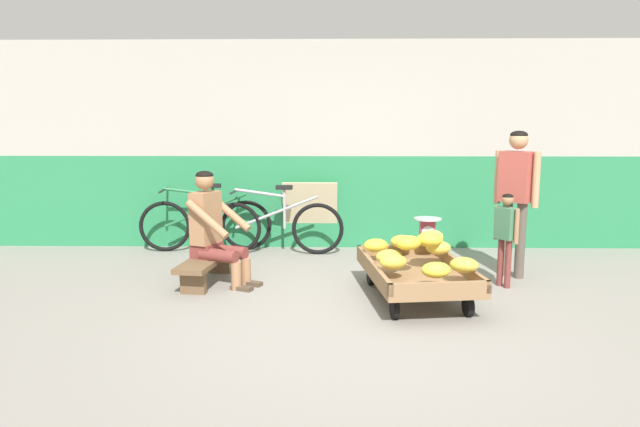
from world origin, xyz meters
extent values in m
plane|color=gray|center=(0.00, 0.00, 0.00)|extent=(80.00, 80.00, 0.00)
cube|color=#287F4C|center=(0.00, 3.14, 0.59)|extent=(16.00, 0.30, 1.19)
cube|color=#A8A399|center=(0.00, 3.14, 1.91)|extent=(16.00, 0.30, 1.45)
cube|color=#8E6B47|center=(0.55, 0.79, 0.23)|extent=(1.02, 1.54, 0.05)
cube|color=#8E6B47|center=(0.15, 0.74, 0.31)|extent=(0.22, 1.43, 0.10)
cube|color=#8E6B47|center=(0.94, 0.84, 0.31)|extent=(0.22, 1.43, 0.10)
cube|color=#8E6B47|center=(0.46, 1.49, 0.31)|extent=(0.84, 0.15, 0.10)
cube|color=#8E6B47|center=(0.64, 0.10, 0.31)|extent=(0.84, 0.15, 0.10)
cylinder|color=black|center=(0.17, 1.25, 0.09)|extent=(0.07, 0.18, 0.18)
cylinder|color=black|center=(0.79, 1.33, 0.09)|extent=(0.07, 0.18, 0.18)
cylinder|color=black|center=(0.30, 0.25, 0.09)|extent=(0.07, 0.18, 0.18)
cylinder|color=black|center=(0.92, 0.33, 0.09)|extent=(0.07, 0.18, 0.18)
ellipsoid|color=gold|center=(0.21, 1.16, 0.42)|extent=(0.27, 0.22, 0.13)
ellipsoid|color=gold|center=(0.48, 1.35, 0.42)|extent=(0.28, 0.24, 0.13)
ellipsoid|color=gold|center=(0.89, 0.40, 0.42)|extent=(0.27, 0.22, 0.13)
ellipsoid|color=yellow|center=(0.80, 1.07, 0.42)|extent=(0.25, 0.20, 0.13)
ellipsoid|color=yellow|center=(0.76, 1.42, 0.42)|extent=(0.30, 0.29, 0.13)
ellipsoid|color=gold|center=(0.29, 0.68, 0.42)|extent=(0.27, 0.22, 0.13)
ellipsoid|color=gold|center=(0.31, 0.50, 0.42)|extent=(0.27, 0.22, 0.13)
ellipsoid|color=yellow|center=(0.62, 0.23, 0.42)|extent=(0.26, 0.20, 0.13)
ellipsoid|color=yellow|center=(0.71, 0.94, 0.56)|extent=(0.29, 0.27, 0.13)
ellipsoid|color=gold|center=(0.67, 0.81, 0.56)|extent=(0.26, 0.20, 0.13)
ellipsoid|color=gold|center=(0.46, 0.67, 0.56)|extent=(0.30, 0.28, 0.13)
cube|color=brown|center=(-1.49, 1.31, 0.24)|extent=(0.45, 1.13, 0.05)
cube|color=brown|center=(-1.43, 1.69, 0.11)|extent=(0.25, 0.11, 0.22)
cube|color=brown|center=(-1.54, 0.92, 0.11)|extent=(0.25, 0.11, 0.22)
cylinder|color=#9E704C|center=(-1.08, 1.23, 0.14)|extent=(0.10, 0.10, 0.27)
cube|color=#4C3D2D|center=(-1.03, 1.21, 0.02)|extent=(0.24, 0.17, 0.04)
cylinder|color=brown|center=(-1.27, 1.31, 0.32)|extent=(0.42, 0.28, 0.13)
cylinder|color=#9E704C|center=(-1.15, 1.07, 0.14)|extent=(0.10, 0.10, 0.27)
cube|color=#4C3D2D|center=(-1.10, 1.04, 0.02)|extent=(0.24, 0.17, 0.04)
cylinder|color=brown|center=(-1.34, 1.14, 0.32)|extent=(0.42, 0.28, 0.13)
cube|color=brown|center=(-1.49, 1.31, 0.34)|extent=(0.31, 0.34, 0.14)
cube|color=#9E704C|center=(-1.49, 1.31, 0.67)|extent=(0.29, 0.36, 0.52)
cylinder|color=#9E704C|center=(-1.26, 1.43, 0.70)|extent=(0.46, 0.25, 0.36)
cylinder|color=#9E704C|center=(-1.42, 1.06, 0.70)|extent=(0.46, 0.25, 0.36)
sphere|color=#9E704C|center=(-1.49, 1.31, 1.05)|extent=(0.19, 0.19, 0.19)
ellipsoid|color=black|center=(-1.49, 1.31, 1.10)|extent=(0.17, 0.17, 0.09)
cube|color=#234CA8|center=(0.81, 1.78, 0.15)|extent=(0.36, 0.28, 0.30)
cylinder|color=#28282D|center=(0.81, 1.78, 0.32)|extent=(0.20, 0.20, 0.03)
cube|color=#C6384C|center=(0.81, 1.78, 0.45)|extent=(0.16, 0.10, 0.24)
cylinder|color=white|center=(0.81, 1.73, 0.45)|extent=(0.13, 0.01, 0.13)
cylinder|color=#B2B5BA|center=(0.81, 1.78, 0.58)|extent=(0.30, 0.30, 0.01)
torus|color=black|center=(-2.32, 2.71, 0.32)|extent=(0.64, 0.11, 0.64)
torus|color=black|center=(-1.31, 2.81, 0.32)|extent=(0.64, 0.11, 0.64)
cylinder|color=#236B3D|center=(-1.82, 2.76, 0.52)|extent=(1.03, 0.13, 0.43)
cylinder|color=#236B3D|center=(-1.72, 2.77, 0.56)|extent=(0.04, 0.04, 0.48)
cylinder|color=#236B3D|center=(-2.02, 2.74, 0.76)|extent=(0.62, 0.09, 0.12)
cube|color=black|center=(-1.72, 2.77, 0.83)|extent=(0.21, 0.12, 0.05)
cylinder|color=black|center=(-2.32, 2.71, 0.78)|extent=(0.07, 0.48, 0.03)
torus|color=black|center=(-1.41, 2.63, 0.32)|extent=(0.64, 0.08, 0.64)
torus|color=black|center=(-0.39, 2.59, 0.32)|extent=(0.64, 0.08, 0.64)
cylinder|color=#9EA0A5|center=(-0.90, 2.61, 0.52)|extent=(1.03, 0.08, 0.43)
cylinder|color=#9EA0A5|center=(-0.80, 2.60, 0.56)|extent=(0.04, 0.04, 0.48)
cylinder|color=#9EA0A5|center=(-1.11, 2.61, 0.76)|extent=(0.62, 0.06, 0.12)
cube|color=black|center=(-0.80, 2.60, 0.83)|extent=(0.20, 0.11, 0.05)
cylinder|color=black|center=(-1.41, 2.63, 0.78)|extent=(0.05, 0.48, 0.03)
cube|color=#C6B289|center=(-0.50, 2.97, 0.43)|extent=(0.70, 0.28, 0.87)
cylinder|color=brown|center=(1.74, 1.54, 0.40)|extent=(0.10, 0.10, 0.80)
cylinder|color=brown|center=(1.63, 1.66, 0.40)|extent=(0.10, 0.10, 0.80)
cube|color=#B24C42|center=(1.68, 1.60, 1.06)|extent=(0.37, 0.37, 0.52)
cylinder|color=tan|center=(1.83, 1.45, 1.04)|extent=(0.07, 0.07, 0.56)
cylinder|color=tan|center=(1.54, 1.75, 1.04)|extent=(0.07, 0.07, 0.56)
sphere|color=tan|center=(1.68, 1.60, 1.44)|extent=(0.19, 0.19, 0.19)
ellipsoid|color=black|center=(1.68, 1.60, 1.49)|extent=(0.17, 0.17, 0.09)
cylinder|color=brown|center=(1.51, 1.17, 0.24)|extent=(0.06, 0.06, 0.48)
cylinder|color=brown|center=(1.46, 1.25, 0.24)|extent=(0.06, 0.06, 0.48)
cube|color=#427A56|center=(1.48, 1.21, 0.64)|extent=(0.20, 0.23, 0.31)
cylinder|color=#9E704C|center=(1.55, 1.11, 0.63)|extent=(0.04, 0.04, 0.34)
cylinder|color=#9E704C|center=(1.41, 1.32, 0.63)|extent=(0.04, 0.04, 0.34)
sphere|color=#9E704C|center=(1.48, 1.21, 0.87)|extent=(0.11, 0.11, 0.11)
ellipsoid|color=black|center=(1.48, 1.21, 0.90)|extent=(0.11, 0.11, 0.05)
cube|color=#3370B7|center=(1.08, 1.35, 0.12)|extent=(0.18, 0.12, 0.24)
camera|label=1|loc=(-0.23, -4.26, 1.61)|focal=31.79mm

